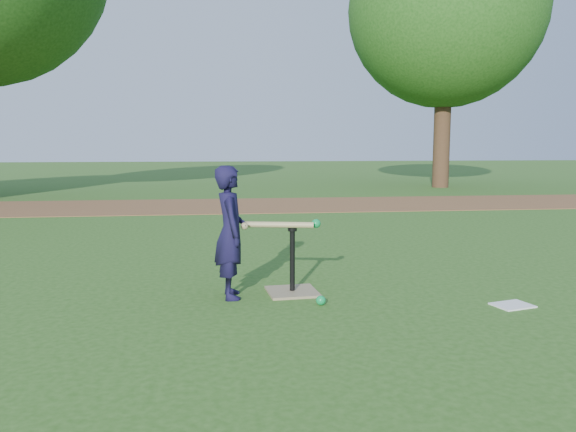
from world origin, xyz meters
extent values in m
plane|color=#285116|center=(0.00, 0.00, 0.00)|extent=(80.00, 80.00, 0.00)
cube|color=brown|center=(0.00, 7.50, 0.01)|extent=(24.00, 3.00, 0.01)
imported|color=black|center=(-0.25, 0.19, 0.57)|extent=(0.30, 0.43, 1.13)
sphere|color=#0C8D42|center=(0.47, -0.15, 0.04)|extent=(0.08, 0.08, 0.08)
cube|color=white|center=(2.02, -0.38, 0.01)|extent=(0.35, 0.30, 0.01)
cube|color=#8E7C5A|center=(0.29, 0.25, 0.01)|extent=(0.46, 0.46, 0.02)
cylinder|color=black|center=(0.29, 0.25, 0.30)|extent=(0.05, 0.05, 0.55)
cylinder|color=black|center=(0.29, 0.25, 0.58)|extent=(0.08, 0.08, 0.06)
cylinder|color=tan|center=(0.17, 0.23, 0.62)|extent=(0.60, 0.18, 0.05)
sphere|color=tan|center=(-0.13, 0.19, 0.62)|extent=(0.06, 0.06, 0.06)
sphere|color=#0C8D42|center=(0.51, 0.26, 0.62)|extent=(0.08, 0.08, 0.08)
cylinder|color=#382316|center=(6.50, 12.00, 1.71)|extent=(0.50, 0.50, 3.42)
sphere|color=#285B19|center=(6.50, 12.00, 5.30)|extent=(5.80, 5.80, 5.80)
camera|label=1|loc=(-0.36, -4.55, 1.30)|focal=35.00mm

